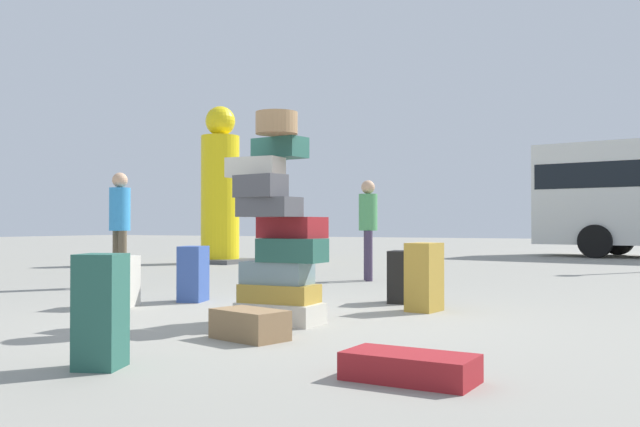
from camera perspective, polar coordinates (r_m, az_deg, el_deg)
name	(u,v)px	position (r m, az deg, el deg)	size (l,w,h in m)	color
ground_plane	(280,320)	(6.67, -3.32, -8.70)	(80.00, 80.00, 0.00)	gray
suitcase_tower	(278,234)	(6.44, -3.45, -1.65)	(0.99, 0.79, 1.94)	beige
suitcase_brown_white_trunk	(250,324)	(5.59, -5.76, -9.00)	(0.59, 0.35, 0.24)	olive
suitcase_navy_behind_tower	(193,274)	(8.36, -10.31, -4.86)	(0.27, 0.36, 0.65)	#334F99
suitcase_teal_upright_blue	(101,311)	(4.64, -17.45, -7.61)	(0.27, 0.29, 0.72)	#26594C
suitcase_black_foreground_far	(401,277)	(8.15, 6.65, -5.15)	(0.25, 0.39, 0.60)	black
suitcase_tan_right_side	(424,277)	(7.38, 8.50, -5.15)	(0.29, 0.36, 0.71)	#B28C33
suitcase_maroon_left_side	(410,367)	(4.16, 7.35, -12.33)	(0.76, 0.37, 0.16)	maroon
suitcase_cream_foreground_near	(119,281)	(8.00, -16.11, -5.35)	(0.32, 0.41, 0.56)	beige
person_bearded_onlooker	(368,221)	(11.27, 3.95, -0.59)	(0.30, 0.31, 1.62)	#3F334C
person_tourist_with_camera	(120,219)	(10.51, -16.03, -0.41)	(0.32, 0.30, 1.66)	brown
yellow_dummy_statue	(220,194)	(16.53, -8.15, 1.62)	(1.25, 1.25, 3.68)	yellow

